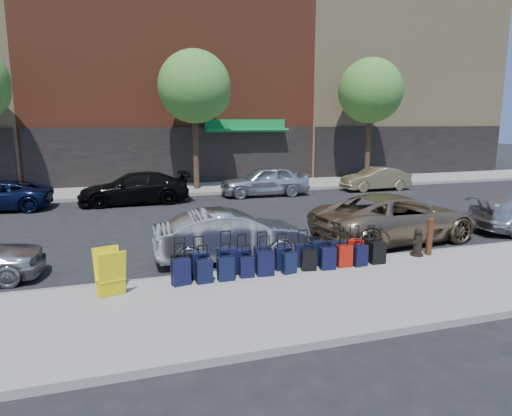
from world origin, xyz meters
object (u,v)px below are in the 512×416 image
object	(u,v)px
fire_hydrant	(418,243)
display_rack	(110,273)
car_far_2	(264,181)
car_far_3	(375,179)
bollard	(430,236)
car_far_1	(134,188)
car_near_1	(231,235)
car_near_2	(395,218)
suitcase_front_5	(282,258)
tree_right	(373,93)
tree_center	(197,89)

from	to	relation	value
fire_hydrant	display_rack	bearing A→B (deg)	175.98
car_far_2	fire_hydrant	bearing A→B (deg)	4.46
fire_hydrant	car_far_3	world-z (taller)	car_far_3
bollard	car_far_1	xyz separation A→B (m)	(-7.17, 11.42, 0.05)
display_rack	car_far_2	bearing A→B (deg)	43.38
car_near_1	car_near_2	size ratio (longest dim) A/B	0.77
car_far_1	suitcase_front_5	bearing A→B (deg)	13.20
bollard	car_far_2	xyz separation A→B (m)	(-0.72, 11.80, 0.10)
bollard	car_far_1	distance (m)	13.49
car_near_1	car_far_3	world-z (taller)	car_near_1
tree_right	bollard	distance (m)	16.63
car_near_1	car_far_1	size ratio (longest dim) A/B	0.84
tree_center	car_far_1	xyz separation A→B (m)	(-3.57, -2.94, -4.69)
car_far_2	display_rack	bearing A→B (deg)	-29.15
car_near_2	bollard	bearing A→B (deg)	164.86
tree_right	car_far_1	world-z (taller)	tree_right
car_far_1	tree_right	bearing A→B (deg)	100.72
fire_hydrant	car_far_1	world-z (taller)	car_far_1
fire_hydrant	car_far_1	size ratio (longest dim) A/B	0.15
tree_center	suitcase_front_5	size ratio (longest dim) A/B	8.02
suitcase_front_5	car_near_1	xyz separation A→B (m)	(-0.87, 1.64, 0.25)
fire_hydrant	car_near_1	size ratio (longest dim) A/B	0.18
suitcase_front_5	fire_hydrant	distance (m)	3.92
car_near_1	car_far_3	xyz separation A→B (m)	(10.85, 10.06, -0.06)
tree_center	car_far_2	bearing A→B (deg)	-41.75
suitcase_front_5	car_near_2	bearing A→B (deg)	18.51
tree_right	display_rack	world-z (taller)	tree_right
display_rack	car_near_1	xyz separation A→B (m)	(3.15, 2.09, 0.05)
display_rack	car_far_1	xyz separation A→B (m)	(1.12, 11.84, 0.08)
bollard	car_near_1	size ratio (longest dim) A/B	0.24
car_near_1	car_near_2	xyz separation A→B (m)	(5.47, 0.38, 0.06)
bollard	fire_hydrant	bearing A→B (deg)	174.32
car_far_1	car_far_2	bearing A→B (deg)	92.26
fire_hydrant	bollard	size ratio (longest dim) A/B	0.76
tree_right	car_near_1	size ratio (longest dim) A/B	1.74
display_rack	car_far_3	xyz separation A→B (m)	(14.00, 12.15, -0.01)
display_rack	car_far_3	distance (m)	18.54
car_far_3	bollard	bearing A→B (deg)	-26.06
bollard	car_near_2	bearing A→B (deg)	80.87
car_far_2	car_near_2	bearing A→B (deg)	8.78
tree_right	suitcase_front_5	distance (m)	18.84
fire_hydrant	car_near_1	xyz separation A→B (m)	(-4.79, 1.64, 0.19)
fire_hydrant	car_far_1	distance (m)	13.28
bollard	display_rack	distance (m)	8.30
display_rack	car_far_3	bearing A→B (deg)	26.11
suitcase_front_5	car_near_2	xyz separation A→B (m)	(4.60, 2.02, 0.32)
car_near_1	car_far_3	size ratio (longest dim) A/B	1.09
fire_hydrant	car_near_2	world-z (taller)	car_near_2
fire_hydrant	car_near_1	bearing A→B (deg)	153.87
tree_center	car_near_1	size ratio (longest dim) A/B	1.74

